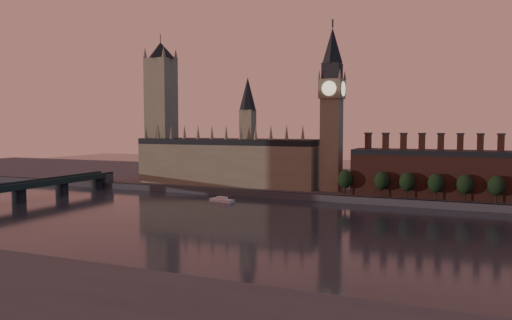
# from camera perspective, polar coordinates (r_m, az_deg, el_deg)

# --- Properties ---
(ground) EXTENTS (900.00, 900.00, 0.00)m
(ground) POSITION_cam_1_polar(r_m,az_deg,el_deg) (221.58, -1.25, -7.84)
(ground) COLOR black
(ground) RESTS_ON ground
(north_bank) EXTENTS (900.00, 182.00, 4.00)m
(north_bank) POSITION_cam_1_polar(r_m,az_deg,el_deg) (388.52, 9.65, -2.48)
(north_bank) COLOR #414045
(north_bank) RESTS_ON ground
(palace_of_westminster) EXTENTS (130.00, 30.30, 74.00)m
(palace_of_westminster) POSITION_cam_1_polar(r_m,az_deg,el_deg) (349.11, -3.11, 0.08)
(palace_of_westminster) COLOR gray
(palace_of_westminster) RESTS_ON north_bank
(victoria_tower) EXTENTS (24.00, 24.00, 108.00)m
(victoria_tower) POSITION_cam_1_polar(r_m,az_deg,el_deg) (376.50, -10.78, 6.01)
(victoria_tower) COLOR gray
(victoria_tower) RESTS_ON north_bank
(big_ben) EXTENTS (15.00, 15.00, 107.00)m
(big_ben) POSITION_cam_1_polar(r_m,az_deg,el_deg) (317.83, 8.66, 6.01)
(big_ben) COLOR gray
(big_ben) RESTS_ON north_bank
(chimney_block) EXTENTS (110.00, 25.00, 37.00)m
(chimney_block) POSITION_cam_1_polar(r_m,az_deg,el_deg) (308.90, 21.26, -1.41)
(chimney_block) COLOR #552A20
(chimney_block) RESTS_ON north_bank
(embankment_tree_0) EXTENTS (8.60, 8.60, 14.88)m
(embankment_tree_0) POSITION_cam_1_polar(r_m,az_deg,el_deg) (300.96, 10.17, -2.16)
(embankment_tree_0) COLOR black
(embankment_tree_0) RESTS_ON north_bank
(embankment_tree_1) EXTENTS (8.60, 8.60, 14.88)m
(embankment_tree_1) POSITION_cam_1_polar(r_m,az_deg,el_deg) (296.88, 14.15, -2.31)
(embankment_tree_1) COLOR black
(embankment_tree_1) RESTS_ON north_bank
(embankment_tree_2) EXTENTS (8.60, 8.60, 14.88)m
(embankment_tree_2) POSITION_cam_1_polar(r_m,az_deg,el_deg) (294.81, 16.87, -2.40)
(embankment_tree_2) COLOR black
(embankment_tree_2) RESTS_ON north_bank
(embankment_tree_3) EXTENTS (8.60, 8.60, 14.88)m
(embankment_tree_3) POSITION_cam_1_polar(r_m,az_deg,el_deg) (293.80, 19.85, -2.49)
(embankment_tree_3) COLOR black
(embankment_tree_3) RESTS_ON north_bank
(embankment_tree_4) EXTENTS (8.60, 8.60, 14.88)m
(embankment_tree_4) POSITION_cam_1_polar(r_m,az_deg,el_deg) (293.73, 22.76, -2.57)
(embankment_tree_4) COLOR black
(embankment_tree_4) RESTS_ON north_bank
(embankment_tree_5) EXTENTS (8.60, 8.60, 14.88)m
(embankment_tree_5) POSITION_cam_1_polar(r_m,az_deg,el_deg) (293.93, 25.78, -2.65)
(embankment_tree_5) COLOR black
(embankment_tree_5) RESTS_ON north_bank
(river_boat) EXTENTS (16.10, 7.19, 3.11)m
(river_boat) POSITION_cam_1_polar(r_m,az_deg,el_deg) (296.96, -3.94, -4.58)
(river_boat) COLOR silver
(river_boat) RESTS_ON ground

